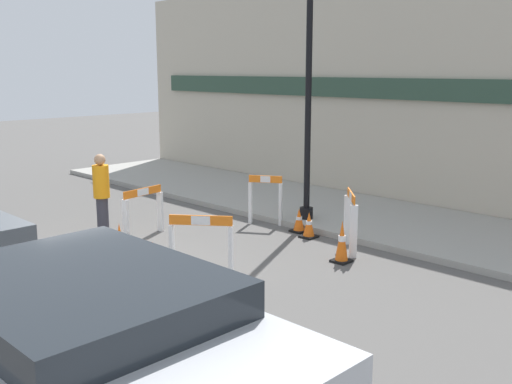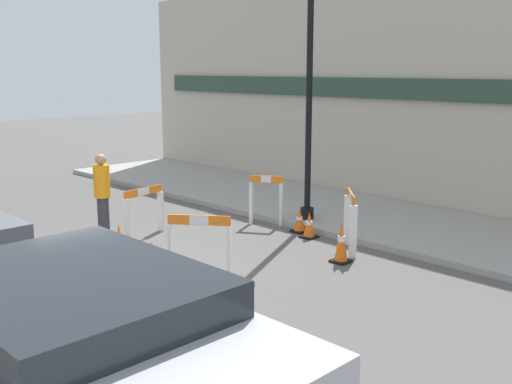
% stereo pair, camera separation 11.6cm
% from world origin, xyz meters
% --- Properties ---
extents(ground_plane, '(60.00, 60.00, 0.00)m').
position_xyz_m(ground_plane, '(0.00, 0.00, 0.00)').
color(ground_plane, '#565451').
extents(sidewalk_slab, '(18.00, 3.49, 0.12)m').
position_xyz_m(sidewalk_slab, '(0.00, 6.24, 0.06)').
color(sidewalk_slab, '#9E9B93').
rests_on(sidewalk_slab, ground_plane).
extents(storefront_facade, '(18.00, 0.22, 5.50)m').
position_xyz_m(storefront_facade, '(0.00, 8.06, 2.75)').
color(storefront_facade, '#BCB29E').
rests_on(storefront_facade, ground_plane).
extents(streetlamp_post, '(0.44, 0.44, 5.15)m').
position_xyz_m(streetlamp_post, '(0.38, 4.99, 3.44)').
color(streetlamp_post, black).
rests_on(streetlamp_post, sidewalk_slab).
extents(barricade_0, '(0.28, 0.99, 0.97)m').
position_xyz_m(barricade_0, '(-1.31, 1.99, 0.54)').
color(barricade_0, white).
rests_on(barricade_0, ground_plane).
extents(barricade_1, '(0.83, 0.70, 1.13)m').
position_xyz_m(barricade_1, '(1.73, 0.94, 0.62)').
color(barricade_1, white).
rests_on(barricade_1, ground_plane).
extents(barricade_2, '(0.71, 0.73, 1.10)m').
position_xyz_m(barricade_2, '(2.18, 4.08, 0.60)').
color(barricade_2, white).
rests_on(barricade_2, ground_plane).
extents(barricade_3, '(0.67, 0.50, 1.06)m').
position_xyz_m(barricade_3, '(-0.23, 4.35, 0.56)').
color(barricade_3, white).
rests_on(barricade_3, ground_plane).
extents(traffic_cone_0, '(0.30, 0.30, 0.48)m').
position_xyz_m(traffic_cone_0, '(0.49, 0.93, 0.23)').
color(traffic_cone_0, black).
rests_on(traffic_cone_0, ground_plane).
extents(traffic_cone_1, '(0.30, 0.30, 0.49)m').
position_xyz_m(traffic_cone_1, '(0.68, 4.40, 0.23)').
color(traffic_cone_1, black).
rests_on(traffic_cone_1, ground_plane).
extents(traffic_cone_2, '(0.30, 0.30, 0.52)m').
position_xyz_m(traffic_cone_2, '(1.09, 4.22, 0.25)').
color(traffic_cone_2, black).
rests_on(traffic_cone_2, ground_plane).
extents(traffic_cone_3, '(0.30, 0.30, 0.60)m').
position_xyz_m(traffic_cone_3, '(0.20, 0.25, 0.29)').
color(traffic_cone_3, black).
rests_on(traffic_cone_3, ground_plane).
extents(traffic_cone_4, '(0.30, 0.30, 0.69)m').
position_xyz_m(traffic_cone_4, '(-0.24, 0.76, 0.33)').
color(traffic_cone_4, black).
rests_on(traffic_cone_4, ground_plane).
extents(traffic_cone_5, '(0.30, 0.30, 0.74)m').
position_xyz_m(traffic_cone_5, '(2.47, 3.44, 0.36)').
color(traffic_cone_5, black).
rests_on(traffic_cone_5, ground_plane).
extents(person_worker, '(0.43, 0.43, 1.64)m').
position_xyz_m(person_worker, '(-1.91, 1.44, 0.89)').
color(person_worker, '#33333D').
rests_on(person_worker, ground_plane).
extents(parked_car_2, '(3.86, 2.01, 1.81)m').
position_xyz_m(parked_car_2, '(4.56, -2.55, 1.01)').
color(parked_car_2, '#B7BABF').
rests_on(parked_car_2, ground_plane).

